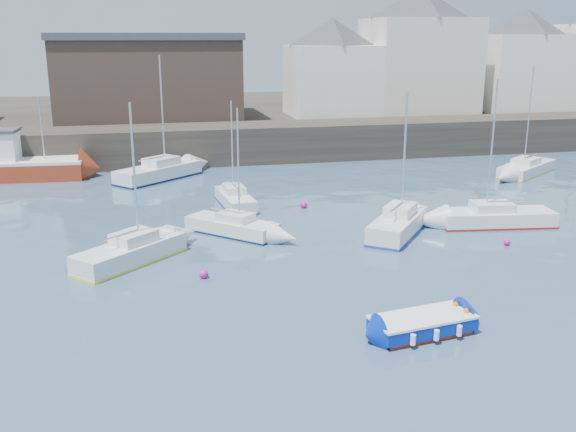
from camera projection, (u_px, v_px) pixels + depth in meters
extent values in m
plane|color=#2D4760|center=(369.00, 356.00, 21.08)|extent=(220.00, 220.00, 0.00)
cube|color=#28231E|center=(227.00, 143.00, 53.51)|extent=(90.00, 5.00, 3.00)
cube|color=#28231E|center=(205.00, 118.00, 70.43)|extent=(90.00, 32.00, 2.80)
cube|color=beige|center=(419.00, 66.00, 62.80)|extent=(10.00, 8.00, 9.00)
pyramid|color=#3A3D44|center=(422.00, 3.00, 61.20)|extent=(13.36, 13.36, 2.80)
cube|color=white|center=(521.00, 73.00, 64.89)|extent=(9.00, 7.00, 7.50)
pyramid|color=#3A3D44|center=(526.00, 21.00, 63.55)|extent=(11.88, 11.88, 2.45)
cube|color=white|center=(332.00, 81.00, 60.74)|extent=(8.00, 7.00, 6.50)
pyramid|color=#3A3D44|center=(333.00, 32.00, 59.53)|extent=(11.14, 11.14, 2.45)
cube|color=#3D2D26|center=(148.00, 80.00, 58.43)|extent=(16.00, 10.00, 7.00)
cube|color=#3A3D44|center=(146.00, 36.00, 57.40)|extent=(16.40, 10.40, 0.60)
cube|color=maroon|center=(422.00, 332.00, 22.61)|extent=(3.49, 1.86, 0.17)
cube|color=#0222A5|center=(422.00, 324.00, 22.52)|extent=(3.81, 2.08, 0.45)
cube|color=white|center=(423.00, 317.00, 22.45)|extent=(3.88, 2.13, 0.08)
cube|color=white|center=(422.00, 322.00, 22.50)|extent=(3.02, 1.51, 0.41)
cube|color=tan|center=(423.00, 319.00, 22.47)|extent=(0.42, 1.11, 0.06)
cylinder|color=white|center=(387.00, 319.00, 22.98)|extent=(0.19, 0.19, 0.36)
cylinder|color=white|center=(413.00, 340.00, 21.42)|extent=(0.19, 0.19, 0.36)
cylinder|color=white|center=(409.00, 315.00, 23.31)|extent=(0.19, 0.19, 0.36)
cylinder|color=white|center=(437.00, 335.00, 21.75)|extent=(0.19, 0.19, 0.36)
cylinder|color=white|center=(431.00, 311.00, 23.64)|extent=(0.19, 0.19, 0.36)
cylinder|color=white|center=(459.00, 331.00, 22.08)|extent=(0.19, 0.19, 0.36)
cube|color=maroon|center=(22.00, 170.00, 47.12)|extent=(9.15, 3.99, 1.23)
cube|color=white|center=(21.00, 161.00, 46.92)|extent=(9.15, 3.99, 0.22)
cube|color=white|center=(0.00, 146.00, 46.42)|extent=(2.61, 2.41, 2.01)
cylinder|color=silver|center=(41.00, 128.00, 46.53)|extent=(0.11, 0.11, 4.47)
cube|color=silver|center=(130.00, 253.00, 29.64)|extent=(5.33, 5.08, 0.91)
cube|color=yellow|center=(131.00, 261.00, 29.75)|extent=(5.38, 5.13, 0.12)
cube|color=silver|center=(134.00, 237.00, 29.67)|extent=(2.35, 2.31, 0.51)
cylinder|color=silver|center=(134.00, 174.00, 29.09)|extent=(0.10, 0.10, 6.42)
cube|color=silver|center=(232.00, 227.00, 33.98)|extent=(4.79, 4.79, 0.77)
cube|color=#081940|center=(232.00, 233.00, 34.07)|extent=(4.84, 4.84, 0.10)
cube|color=silver|center=(235.00, 217.00, 33.69)|extent=(2.14, 2.14, 0.43)
cylinder|color=silver|center=(238.00, 166.00, 32.81)|extent=(0.09, 0.09, 5.91)
cube|color=silver|center=(398.00, 225.00, 33.85)|extent=(4.89, 5.50, 1.01)
cube|color=#1D33A8|center=(398.00, 233.00, 33.97)|extent=(4.94, 5.55, 0.13)
cube|color=silver|center=(400.00, 210.00, 33.88)|extent=(2.27, 2.37, 0.56)
cylinder|color=silver|center=(404.00, 154.00, 33.33)|extent=(0.11, 0.11, 6.44)
cube|color=silver|center=(497.00, 218.00, 35.48)|extent=(6.41, 2.80, 0.86)
cube|color=maroon|center=(496.00, 224.00, 35.58)|extent=(6.48, 2.83, 0.11)
cube|color=silver|center=(492.00, 207.00, 35.27)|extent=(2.35, 1.77, 0.48)
cylinder|color=silver|center=(492.00, 147.00, 34.35)|extent=(0.10, 0.10, 7.13)
cube|color=silver|center=(235.00, 200.00, 39.53)|extent=(2.00, 5.01, 0.80)
cube|color=#0B20AA|center=(235.00, 205.00, 39.62)|extent=(2.02, 5.06, 0.11)
cube|color=silver|center=(234.00, 189.00, 39.58)|extent=(1.32, 1.81, 0.44)
cylinder|color=silver|center=(232.00, 147.00, 39.11)|extent=(0.09, 0.09, 5.62)
cube|color=silver|center=(527.00, 169.00, 48.82)|extent=(6.36, 5.31, 0.82)
cube|color=gold|center=(526.00, 173.00, 48.92)|extent=(6.42, 5.36, 0.11)
cube|color=silver|center=(526.00, 161.00, 48.42)|extent=(2.69, 2.52, 0.45)
cylinder|color=silver|center=(529.00, 116.00, 47.27)|extent=(0.09, 0.09, 7.29)
cube|color=silver|center=(158.00, 173.00, 46.90)|extent=(6.58, 6.10, 1.02)
cube|color=#0E1839|center=(159.00, 178.00, 47.02)|extent=(6.65, 6.17, 0.14)
cube|color=silver|center=(161.00, 161.00, 46.95)|extent=(2.87, 2.80, 0.57)
cylinder|color=silver|center=(162.00, 111.00, 46.23)|extent=(0.11, 0.11, 7.84)
sphere|color=#E1158A|center=(204.00, 278.00, 27.88)|extent=(0.41, 0.41, 0.41)
sphere|color=#E1158A|center=(507.00, 245.00, 32.25)|extent=(0.34, 0.34, 0.34)
sphere|color=#E1158A|center=(304.00, 208.00, 39.25)|extent=(0.43, 0.43, 0.43)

